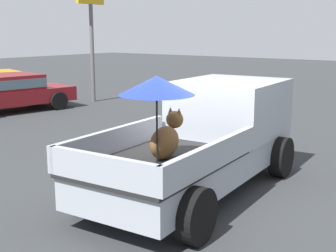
% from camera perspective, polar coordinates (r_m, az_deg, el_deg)
% --- Properties ---
extents(ground_plane, '(80.00, 80.00, 0.00)m').
position_cam_1_polar(ground_plane, '(8.34, 3.38, -8.27)').
color(ground_plane, '#2D3033').
extents(pickup_truck_main, '(5.17, 2.55, 2.21)m').
position_cam_1_polar(pickup_truck_main, '(8.44, 4.92, -1.25)').
color(pickup_truck_main, black).
rests_on(pickup_truck_main, ground).
extents(parked_sedan_near, '(4.53, 2.49, 1.33)m').
position_cam_1_polar(parked_sedan_near, '(17.46, -18.97, 4.15)').
color(parked_sedan_near, black).
rests_on(parked_sedan_near, ground).
extents(motel_sign, '(1.40, 0.16, 4.81)m').
position_cam_1_polar(motel_sign, '(19.07, -9.58, 13.23)').
color(motel_sign, '#59595B').
rests_on(motel_sign, ground).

